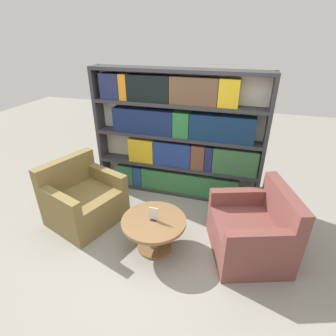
# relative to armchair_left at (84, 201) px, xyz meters

# --- Properties ---
(ground_plane) EXTENTS (14.00, 14.00, 0.00)m
(ground_plane) POSITION_rel_armchair_left_xyz_m (1.05, -0.37, -0.31)
(ground_plane) COLOR gray
(bookshelf) EXTENTS (2.60, 0.30, 1.97)m
(bookshelf) POSITION_rel_armchair_left_xyz_m (1.07, 1.09, 0.67)
(bookshelf) COLOR silver
(bookshelf) RESTS_ON ground_plane
(armchair_left) EXTENTS (1.06, 1.12, 0.87)m
(armchair_left) POSITION_rel_armchair_left_xyz_m (0.00, 0.00, 0.00)
(armchair_left) COLOR olive
(armchair_left) RESTS_ON ground_plane
(armchair_right) EXTENTS (1.06, 1.12, 0.87)m
(armchair_right) POSITION_rel_armchair_left_xyz_m (2.27, -0.00, 0.00)
(armchair_right) COLOR brown
(armchair_right) RESTS_ON ground_plane
(coffee_table) EXTENTS (0.77, 0.77, 0.43)m
(coffee_table) POSITION_rel_armchair_left_xyz_m (1.14, -0.26, 0.00)
(coffee_table) COLOR brown
(coffee_table) RESTS_ON ground_plane
(table_sign) EXTENTS (0.11, 0.06, 0.17)m
(table_sign) POSITION_rel_armchair_left_xyz_m (1.14, -0.26, 0.20)
(table_sign) COLOR black
(table_sign) RESTS_ON coffee_table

